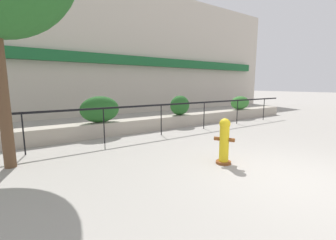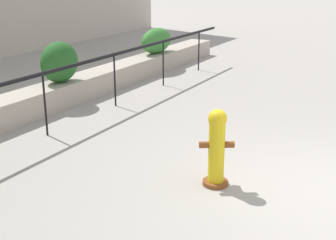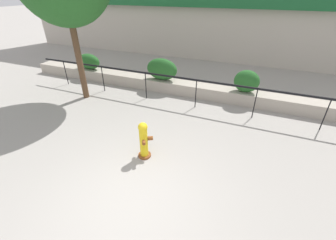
% 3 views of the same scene
% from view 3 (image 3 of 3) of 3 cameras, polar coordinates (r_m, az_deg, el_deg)
% --- Properties ---
extents(ground_plane, '(120.00, 120.00, 0.00)m').
position_cam_3_polar(ground_plane, '(5.33, -9.35, -19.61)').
color(ground_plane, '#9E9991').
extents(planter_wall_low, '(18.00, 0.70, 0.50)m').
position_cam_3_polar(planter_wall_low, '(9.79, 8.79, 7.29)').
color(planter_wall_low, '#ADA393').
rests_on(planter_wall_low, ground).
extents(fence_railing_segment, '(15.00, 0.05, 1.15)m').
position_cam_3_polar(fence_railing_segment, '(8.52, 7.27, 9.37)').
color(fence_railing_segment, black).
rests_on(fence_railing_segment, ground).
extents(hedge_bush_0, '(1.23, 0.61, 0.76)m').
position_cam_3_polar(hedge_bush_0, '(12.27, -19.48, 13.85)').
color(hedge_bush_0, '#235B23').
rests_on(hedge_bush_0, planter_wall_low).
extents(hedge_bush_1, '(1.41, 0.65, 0.94)m').
position_cam_3_polar(hedge_bush_1, '(10.12, -1.57, 12.77)').
color(hedge_bush_1, '#235B23').
rests_on(hedge_bush_1, planter_wall_low).
extents(hedge_bush_2, '(0.96, 0.64, 0.87)m').
position_cam_3_polar(hedge_bush_2, '(9.33, 19.33, 9.27)').
color(hedge_bush_2, '#235B23').
rests_on(hedge_bush_2, planter_wall_low).
extents(fire_hydrant, '(0.48, 0.48, 1.08)m').
position_cam_3_polar(fire_hydrant, '(6.06, -6.17, -5.03)').
color(fire_hydrant, brown).
rests_on(fire_hydrant, ground).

